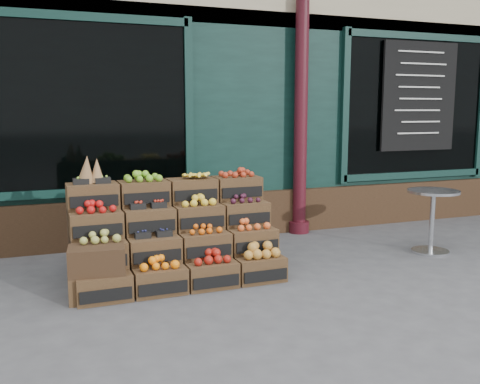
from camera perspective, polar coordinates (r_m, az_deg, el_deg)
name	(u,v)px	position (r m, az deg, el deg)	size (l,w,h in m)	color
ground	(285,287)	(5.31, 4.78, -10.09)	(60.00, 60.00, 0.00)	#49494B
shop_facade	(163,71)	(9.90, -8.20, 12.69)	(12.00, 6.24, 4.80)	black
crate_display	(174,240)	(5.53, -7.07, -5.12)	(2.04, 1.01, 1.27)	#49321C
spare_crates	(97,273)	(5.07, -14.98, -8.35)	(0.53, 0.39, 0.49)	#49321C
bistro_table	(432,214)	(6.80, 19.82, -2.21)	(0.61, 0.61, 0.76)	silver
shopkeeper	(55,172)	(7.30, -19.15, 2.05)	(0.67, 0.44, 1.84)	#1B5E28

